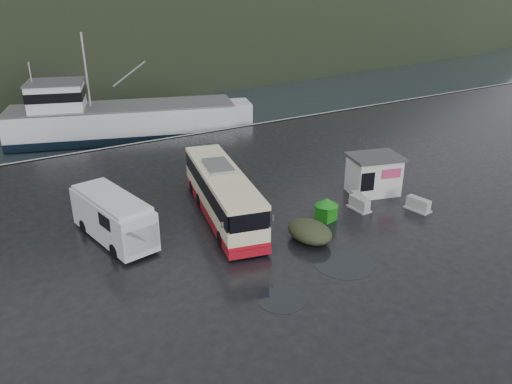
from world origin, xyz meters
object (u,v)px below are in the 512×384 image
jersey_barrier_b (359,209)px  ticket_kiosk (372,193)px  waste_bin_right (326,220)px  jersey_barrier_c (417,210)px  jersey_barrier_a (358,204)px  fishing_trawler (124,124)px  coach_bus (223,216)px  waste_bin_left (244,235)px  dome_tent (309,240)px  white_van (116,239)px

jersey_barrier_b → ticket_kiosk: bearing=31.3°
waste_bin_right → jersey_barrier_c: size_ratio=0.88×
jersey_barrier_a → fishing_trawler: 27.98m
coach_bus → waste_bin_left: 2.85m
coach_bus → ticket_kiosk: (10.44, -2.01, 0.00)m
dome_tent → jersey_barrier_b: (5.18, 1.67, 0.00)m
dome_tent → ticket_kiosk: size_ratio=0.83×
coach_bus → waste_bin_left: (-0.15, -2.85, 0.00)m
dome_tent → jersey_barrier_b: size_ratio=1.79×
coach_bus → ticket_kiosk: coach_bus is taller
coach_bus → waste_bin_right: bearing=-22.8°
coach_bus → jersey_barrier_a: size_ratio=7.58×
waste_bin_right → ticket_kiosk: 5.60m
coach_bus → white_van: bearing=-171.7°
white_van → waste_bin_right: (11.64, -4.21, 0.00)m
jersey_barrier_c → fishing_trawler: 31.22m
waste_bin_right → jersey_barrier_c: waste_bin_right is taller
jersey_barrier_b → coach_bus: bearing=155.5°
jersey_barrier_b → jersey_barrier_c: (3.10, -2.01, 0.00)m
white_van → ticket_kiosk: 17.17m
waste_bin_right → ticket_kiosk: (5.34, 1.67, 0.00)m
waste_bin_right → white_van: bearing=160.1°
jersey_barrier_a → jersey_barrier_b: 0.75m
white_van → jersey_barrier_a: 15.25m
ticket_kiosk → waste_bin_right: bearing=-147.0°
waste_bin_left → jersey_barrier_c: bearing=-13.9°
ticket_kiosk → jersey_barrier_a: ticket_kiosk is taller
white_van → jersey_barrier_c: 18.53m
waste_bin_right → waste_bin_left: bearing=171.0°
dome_tent → white_van: bearing=147.9°
ticket_kiosk → jersey_barrier_c: ticket_kiosk is taller
waste_bin_right → jersey_barrier_a: waste_bin_right is taller
ticket_kiosk → jersey_barrier_b: 3.03m
white_van → jersey_barrier_c: white_van is taller
white_van → dome_tent: bearing=-42.4°
jersey_barrier_b → waste_bin_left: bearing=174.8°
waste_bin_left → ticket_kiosk: (10.59, 0.84, 0.00)m
ticket_kiosk → jersey_barrier_b: size_ratio=2.15×
jersey_barrier_c → fishing_trawler: size_ratio=0.06×
white_van → ticket_kiosk: bearing=-18.8°
waste_bin_right → jersey_barrier_c: 6.16m
dome_tent → jersey_barrier_a: size_ratio=1.95×
dome_tent → fishing_trawler: 29.41m
waste_bin_left → ticket_kiosk: size_ratio=0.47×
waste_bin_left → dome_tent: bearing=-40.4°
jersey_barrier_a → jersey_barrier_b: (-0.44, -0.60, 0.00)m
waste_bin_left → jersey_barrier_b: size_ratio=1.01×
white_van → fishing_trawler: (7.94, 23.60, 0.00)m
waste_bin_right → jersey_barrier_a: 3.27m
waste_bin_left → white_van: bearing=152.1°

